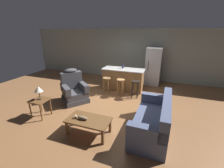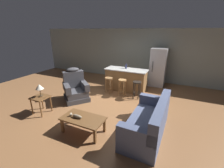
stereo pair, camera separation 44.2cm
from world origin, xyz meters
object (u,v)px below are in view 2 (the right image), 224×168
at_px(end_table, 41,100).
at_px(kitchen_island, 126,80).
at_px(table_lamp, 39,87).
at_px(coffee_table, 83,120).
at_px(recliner_near_lamp, 76,89).
at_px(bar_stool_right, 137,87).
at_px(refrigerator, 158,67).
at_px(fish_figurine, 76,116).
at_px(bar_stool_left, 109,82).
at_px(bottle_tall_green, 126,66).
at_px(bar_stool_middle, 122,84).
at_px(couch, 149,122).

distance_m(end_table, kitchen_island, 3.47).
height_order(table_lamp, kitchen_island, table_lamp).
relative_size(coffee_table, recliner_near_lamp, 0.92).
bearing_deg(coffee_table, bar_stool_right, 75.94).
distance_m(bar_stool_right, refrigerator, 1.93).
bearing_deg(recliner_near_lamp, table_lamp, -66.09).
bearing_deg(table_lamp, coffee_table, -8.61).
height_order(recliner_near_lamp, kitchen_island, recliner_near_lamp).
bearing_deg(table_lamp, recliner_near_lamp, 74.55).
bearing_deg(fish_figurine, recliner_near_lamp, 128.58).
relative_size(bar_stool_left, bottle_tall_green, 2.87).
xyz_separation_m(bar_stool_middle, refrigerator, (1.06, 1.83, 0.41)).
relative_size(couch, bar_stool_left, 2.82).
distance_m(couch, kitchen_island, 3.04).
relative_size(table_lamp, refrigerator, 0.23).
relative_size(fish_figurine, bottle_tall_green, 1.43).
height_order(couch, bar_stool_middle, couch).
bearing_deg(recliner_near_lamp, bottle_tall_green, 92.68).
relative_size(couch, bottle_tall_green, 8.07).
bearing_deg(bottle_tall_green, fish_figurine, -91.44).
relative_size(fish_figurine, refrigerator, 0.19).
xyz_separation_m(coffee_table, fish_figurine, (-0.16, -0.06, 0.10)).
distance_m(recliner_near_lamp, refrigerator, 3.89).
height_order(fish_figurine, end_table, end_table).
height_order(fish_figurine, table_lamp, table_lamp).
bearing_deg(end_table, kitchen_island, 59.70).
bearing_deg(end_table, bottle_tall_green, 61.26).
height_order(fish_figurine, kitchen_island, kitchen_island).
xyz_separation_m(couch, bar_stool_right, (-0.89, 1.96, 0.13)).
relative_size(end_table, refrigerator, 0.32).
xyz_separation_m(coffee_table, refrigerator, (1.11, 4.43, 0.52)).
relative_size(table_lamp, bar_stool_middle, 0.60).
xyz_separation_m(kitchen_island, bar_stool_middle, (0.08, -0.63, -0.01)).
height_order(coffee_table, refrigerator, refrigerator).
bearing_deg(end_table, fish_figurine, -10.46).
height_order(table_lamp, refrigerator, refrigerator).
xyz_separation_m(couch, bottle_tall_green, (-1.62, 2.70, 0.70)).
bearing_deg(coffee_table, recliner_near_lamp, 133.18).
bearing_deg(couch, refrigerator, -82.34).
relative_size(couch, bar_stool_right, 2.82).
relative_size(recliner_near_lamp, bar_stool_left, 1.76).
xyz_separation_m(table_lamp, refrigerator, (2.88, 4.16, 0.01)).
distance_m(coffee_table, bar_stool_right, 2.68).
relative_size(fish_figurine, bar_stool_middle, 0.50).
relative_size(bar_stool_middle, refrigerator, 0.39).
xyz_separation_m(table_lamp, bar_stool_middle, (1.83, 2.33, -0.40)).
bearing_deg(refrigerator, bar_stool_middle, -119.99).
bearing_deg(refrigerator, kitchen_island, -133.40).
bearing_deg(end_table, refrigerator, 55.49).
xyz_separation_m(coffee_table, kitchen_island, (-0.03, 3.23, 0.11)).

